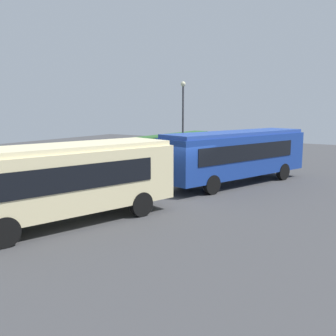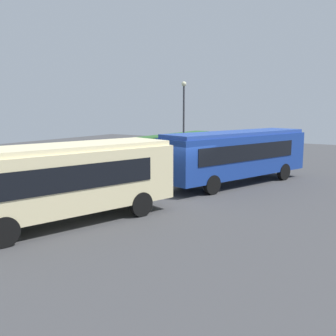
# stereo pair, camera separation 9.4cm
# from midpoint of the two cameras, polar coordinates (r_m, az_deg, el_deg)

# --- Properties ---
(ground_plane) EXTENTS (64.00, 64.00, 0.00)m
(ground_plane) POSITION_cam_midpoint_polar(r_m,az_deg,el_deg) (19.56, 1.94, -4.10)
(ground_plane) COLOR #424244
(bus_cream) EXTENTS (9.10, 4.89, 2.98)m
(bus_cream) POSITION_cam_midpoint_polar(r_m,az_deg,el_deg) (15.32, -14.86, -1.42)
(bus_cream) COLOR beige
(bus_cream) RESTS_ON ground_plane
(bus_blue) EXTENTS (10.21, 5.24, 3.00)m
(bus_blue) POSITION_cam_midpoint_polar(r_m,az_deg,el_deg) (22.77, 9.73, 2.07)
(bus_blue) COLOR navy
(bus_blue) RESTS_ON ground_plane
(person_left) EXTENTS (0.38, 0.47, 1.84)m
(person_left) POSITION_cam_midpoint_polar(r_m,az_deg,el_deg) (17.64, -19.72, -2.81)
(person_left) COLOR #334C8C
(person_left) RESTS_ON ground_plane
(person_center) EXTENTS (0.53, 0.46, 1.65)m
(person_center) POSITION_cam_midpoint_polar(r_m,az_deg,el_deg) (17.95, -15.36, -2.78)
(person_center) COLOR #4C6B47
(person_center) RESTS_ON ground_plane
(person_right) EXTENTS (0.51, 0.52, 1.82)m
(person_right) POSITION_cam_midpoint_polar(r_m,az_deg,el_deg) (25.45, 2.87, 1.12)
(person_right) COLOR maroon
(person_right) RESTS_ON ground_plane
(person_far) EXTENTS (0.56, 0.45, 1.69)m
(person_far) POSITION_cam_midpoint_polar(r_m,az_deg,el_deg) (24.77, 6.95, 0.67)
(person_far) COLOR maroon
(person_far) RESTS_ON ground_plane
(hedge_row) EXTENTS (44.00, 1.59, 1.74)m
(hedge_row) POSITION_cam_midpoint_polar(r_m,az_deg,el_deg) (26.22, -18.22, 0.72)
(hedge_row) COLOR #2D5D2A
(hedge_row) RESTS_ON ground_plane
(traffic_cone) EXTENTS (0.36, 0.36, 0.60)m
(traffic_cone) POSITION_cam_midpoint_polar(r_m,az_deg,el_deg) (30.30, -3.35, 1.12)
(traffic_cone) COLOR orange
(traffic_cone) RESTS_ON ground_plane
(lamppost) EXTENTS (0.36, 0.36, 6.20)m
(lamppost) POSITION_cam_midpoint_polar(r_m,az_deg,el_deg) (29.43, 2.09, 7.76)
(lamppost) COLOR #38383D
(lamppost) RESTS_ON ground_plane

